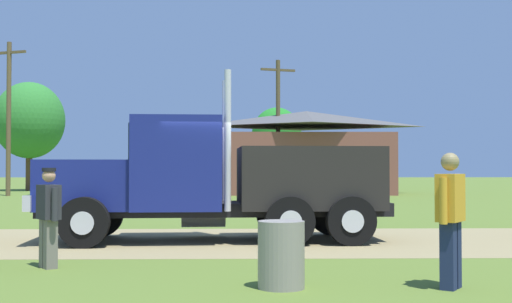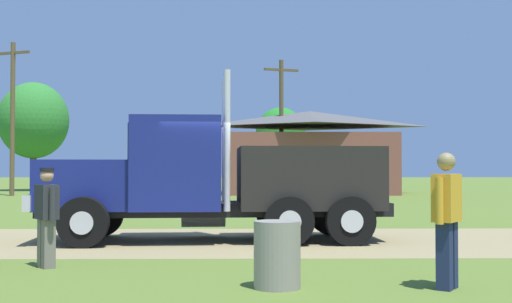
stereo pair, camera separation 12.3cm
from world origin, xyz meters
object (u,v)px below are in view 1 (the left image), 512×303
at_px(steel_barrel, 281,255).
at_px(shed_building, 307,154).
at_px(utility_pole_far, 278,123).
at_px(visitor_walking_mid, 450,214).
at_px(visitor_standing_near, 49,214).
at_px(truck_foreground_white, 218,181).
at_px(utility_pole_near, 9,114).

relative_size(steel_barrel, shed_building, 0.08).
bearing_deg(utility_pole_far, visitor_walking_mid, -89.12).
distance_m(visitor_standing_near, shed_building, 31.32).
bearing_deg(shed_building, truck_foreground_white, -99.66).
distance_m(visitor_walking_mid, utility_pole_far, 32.19).
height_order(truck_foreground_white, utility_pole_far, utility_pole_far).
distance_m(truck_foreground_white, visitor_standing_near, 4.66).
height_order(truck_foreground_white, visitor_walking_mid, truck_foreground_white).
height_order(truck_foreground_white, steel_barrel, truck_foreground_white).
bearing_deg(visitor_standing_near, shed_building, 76.98).
height_order(steel_barrel, utility_pole_far, utility_pole_far).
bearing_deg(shed_building, utility_pole_near, -170.42).
bearing_deg(visitor_walking_mid, utility_pole_near, 118.29).
bearing_deg(visitor_standing_near, utility_pole_far, 80.06).
bearing_deg(visitor_standing_near, steel_barrel, -27.50).
height_order(steel_barrel, shed_building, shed_building).
bearing_deg(shed_building, steel_barrel, -96.16).
xyz_separation_m(shed_building, utility_pole_far, (-1.77, -0.40, 1.89)).
relative_size(visitor_walking_mid, utility_pole_near, 0.20).
bearing_deg(truck_foreground_white, visitor_standing_near, -122.93).
height_order(visitor_standing_near, utility_pole_near, utility_pole_near).
bearing_deg(utility_pole_far, utility_pole_near, -170.79).
distance_m(truck_foreground_white, utility_pole_far, 26.49).
xyz_separation_m(visitor_standing_near, visitor_walking_mid, (5.76, -1.94, 0.13)).
relative_size(visitor_standing_near, shed_building, 0.15).
bearing_deg(utility_pole_far, steel_barrel, -93.08).
relative_size(visitor_standing_near, steel_barrel, 1.80).
distance_m(visitor_standing_near, visitor_walking_mid, 6.08).
distance_m(steel_barrel, utility_pole_near, 32.72).
bearing_deg(steel_barrel, utility_pole_far, 86.92).
bearing_deg(steel_barrel, visitor_walking_mid, -2.31).
relative_size(truck_foreground_white, visitor_walking_mid, 4.30).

